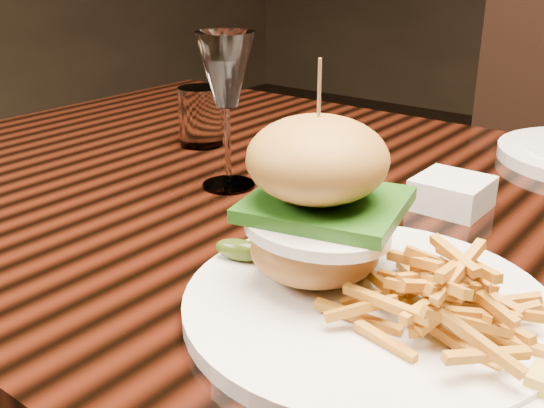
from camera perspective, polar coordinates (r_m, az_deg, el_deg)
The scene contains 6 objects.
dining_table at distance 0.77m, azimuth 11.98°, elevation -6.74°, with size 1.60×0.90×0.75m.
burger_plate at distance 0.54m, azimuth 7.95°, elevation -4.37°, with size 0.31×0.31×0.21m.
side_saucer at distance 0.49m, azimuth 22.19°, elevation -15.05°, with size 0.16×0.16×0.02m.
ramekin at distance 0.79m, azimuth 15.82°, elevation 0.94°, with size 0.08×0.08×0.04m, color white.
wine_glass at distance 0.80m, azimuth -4.15°, elevation 11.43°, with size 0.07×0.07×0.20m.
water_tumbler at distance 1.01m, azimuth -6.42°, elevation 7.80°, with size 0.07×0.07×0.09m, color white.
Camera 1 is at (0.28, -0.62, 1.04)m, focal length 42.00 mm.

